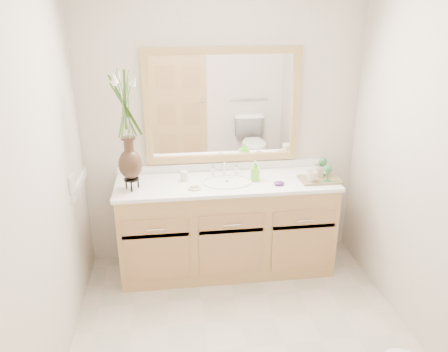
{
  "coord_description": "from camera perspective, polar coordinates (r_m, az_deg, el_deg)",
  "views": [
    {
      "loc": [
        -0.46,
        -2.33,
        2.18
      ],
      "look_at": [
        -0.07,
        0.65,
        1.02
      ],
      "focal_mm": 35.0,
      "sensor_mm": 36.0,
      "label": 1
    }
  ],
  "objects": [
    {
      "name": "floor",
      "position": [
        3.22,
        2.95,
        -21.5
      ],
      "size": [
        2.6,
        2.6,
        0.0
      ],
      "primitive_type": "plane",
      "color": "#BAB69F",
      "rests_on": "ground"
    },
    {
      "name": "wall_back",
      "position": [
        3.79,
        -0.22,
        6.11
      ],
      "size": [
        2.4,
        0.02,
        2.4
      ],
      "primitive_type": "cube",
      "color": "silver",
      "rests_on": "floor"
    },
    {
      "name": "wall_front",
      "position": [
        1.5,
        13.33,
        -20.68
      ],
      "size": [
        2.4,
        0.02,
        2.4
      ],
      "primitive_type": "cube",
      "color": "silver",
      "rests_on": "floor"
    },
    {
      "name": "wall_left",
      "position": [
        2.63,
        -23.18,
        -2.59
      ],
      "size": [
        0.02,
        2.6,
        2.4
      ],
      "primitive_type": "cube",
      "color": "silver",
      "rests_on": "floor"
    },
    {
      "name": "wall_right",
      "position": [
        3.02,
        26.4,
        -0.12
      ],
      "size": [
        0.02,
        2.6,
        2.4
      ],
      "primitive_type": "cube",
      "color": "silver",
      "rests_on": "floor"
    },
    {
      "name": "vanity",
      "position": [
        3.82,
        0.34,
        -6.7
      ],
      "size": [
        1.8,
        0.55,
        0.8
      ],
      "color": "tan",
      "rests_on": "floor"
    },
    {
      "name": "counter",
      "position": [
        3.64,
        0.36,
        -0.92
      ],
      "size": [
        1.84,
        0.57,
        0.03
      ],
      "primitive_type": "cube",
      "color": "white",
      "rests_on": "vanity"
    },
    {
      "name": "sink",
      "position": [
        3.64,
        0.39,
        -1.59
      ],
      "size": [
        0.38,
        0.34,
        0.23
      ],
      "color": "white",
      "rests_on": "counter"
    },
    {
      "name": "mirror",
      "position": [
        3.72,
        -0.18,
        9.07
      ],
      "size": [
        1.32,
        0.04,
        0.97
      ],
      "color": "white",
      "rests_on": "wall_back"
    },
    {
      "name": "switch_plate",
      "position": [
        3.4,
        -19.27,
        -0.83
      ],
      "size": [
        0.02,
        0.12,
        0.12
      ],
      "primitive_type": "cube",
      "color": "white",
      "rests_on": "wall_left"
    },
    {
      "name": "flower_vase",
      "position": [
        3.37,
        -12.65,
        7.78
      ],
      "size": [
        0.22,
        0.22,
        0.89
      ],
      "rotation": [
        0.0,
        0.0,
        0.18
      ],
      "color": "black",
      "rests_on": "counter"
    },
    {
      "name": "tumbler",
      "position": [
        3.66,
        -5.22,
        0.03
      ],
      "size": [
        0.06,
        0.06,
        0.08
      ],
      "primitive_type": "cylinder",
      "color": "beige",
      "rests_on": "counter"
    },
    {
      "name": "soap_dish",
      "position": [
        3.49,
        -3.83,
        -1.49
      ],
      "size": [
        0.11,
        0.11,
        0.04
      ],
      "color": "beige",
      "rests_on": "counter"
    },
    {
      "name": "soap_bottle",
      "position": [
        3.65,
        4.08,
        0.58
      ],
      "size": [
        0.08,
        0.08,
        0.15
      ],
      "primitive_type": "imported",
      "rotation": [
        0.0,
        0.0,
        -0.18
      ],
      "color": "#74DB33",
      "rests_on": "counter"
    },
    {
      "name": "purple_dish",
      "position": [
        3.58,
        7.2,
        -0.92
      ],
      "size": [
        0.11,
        0.1,
        0.03
      ],
      "primitive_type": "ellipsoid",
      "rotation": [
        0.0,
        0.0,
        -0.36
      ],
      "color": "#55236B",
      "rests_on": "counter"
    },
    {
      "name": "tray",
      "position": [
        3.74,
        12.39,
        -0.45
      ],
      "size": [
        0.34,
        0.22,
        0.02
      ],
      "primitive_type": "cube",
      "rotation": [
        0.0,
        0.0,
        -0.0
      ],
      "color": "brown",
      "rests_on": "counter"
    },
    {
      "name": "mug_left",
      "position": [
        3.65,
        11.35,
        0.02
      ],
      "size": [
        0.12,
        0.11,
        0.09
      ],
      "primitive_type": "imported",
      "rotation": [
        0.0,
        0.0,
        0.38
      ],
      "color": "beige",
      "rests_on": "tray"
    },
    {
      "name": "mug_right",
      "position": [
        3.77,
        12.34,
        0.73
      ],
      "size": [
        0.13,
        0.13,
        0.1
      ],
      "primitive_type": "imported",
      "rotation": [
        0.0,
        0.0,
        0.35
      ],
      "color": "beige",
      "rests_on": "tray"
    },
    {
      "name": "goblet_front",
      "position": [
        3.67,
        13.47,
        0.74
      ],
      "size": [
        0.06,
        0.06,
        0.14
      ],
      "color": "#236B35",
      "rests_on": "tray"
    },
    {
      "name": "goblet_back",
      "position": [
        3.79,
        12.76,
        1.66
      ],
      "size": [
        0.07,
        0.07,
        0.16
      ],
      "color": "#236B35",
      "rests_on": "tray"
    }
  ]
}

